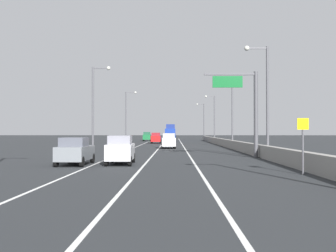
{
  "coord_description": "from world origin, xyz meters",
  "views": [
    {
      "loc": [
        0.01,
        -2.33,
        2.31
      ],
      "look_at": [
        -0.59,
        40.29,
        2.86
      ],
      "focal_mm": 42.72,
      "sensor_mm": 36.0,
      "label": 1
    }
  ],
  "objects_px": {
    "overhead_sign_gantry": "(247,103)",
    "lamp_post_right_fifth": "(203,119)",
    "lamp_post_right_third": "(231,109)",
    "car_white_4": "(169,141)",
    "lamp_post_left_mid": "(95,102)",
    "car_gray_3": "(75,151)",
    "speed_advisory_sign": "(303,142)",
    "lamp_post_right_second": "(265,93)",
    "lamp_post_left_far": "(127,113)",
    "car_red_2": "(156,138)",
    "box_truck": "(170,133)",
    "lamp_post_right_fourth": "(213,115)",
    "car_silver_0": "(120,150)",
    "car_green_1": "(147,137)"
  },
  "relations": [
    {
      "from": "lamp_post_right_fifth",
      "to": "car_white_4",
      "type": "bearing_deg",
      "value": -98.94
    },
    {
      "from": "car_red_2",
      "to": "box_truck",
      "type": "relative_size",
      "value": 0.46
    },
    {
      "from": "box_truck",
      "to": "car_white_4",
      "type": "bearing_deg",
      "value": -89.87
    },
    {
      "from": "speed_advisory_sign",
      "to": "lamp_post_left_mid",
      "type": "bearing_deg",
      "value": 122.92
    },
    {
      "from": "lamp_post_right_second",
      "to": "speed_advisory_sign",
      "type": "bearing_deg",
      "value": -94.56
    },
    {
      "from": "speed_advisory_sign",
      "to": "car_gray_3",
      "type": "xyz_separation_m",
      "value": [
        -13.61,
        6.0,
        -0.82
      ]
    },
    {
      "from": "car_red_2",
      "to": "car_gray_3",
      "type": "relative_size",
      "value": 0.99
    },
    {
      "from": "lamp_post_right_fourth",
      "to": "lamp_post_left_far",
      "type": "xyz_separation_m",
      "value": [
        -17.02,
        -8.57,
        0.0
      ]
    },
    {
      "from": "lamp_post_right_fourth",
      "to": "car_red_2",
      "type": "height_order",
      "value": "lamp_post_right_fourth"
    },
    {
      "from": "lamp_post_left_far",
      "to": "box_truck",
      "type": "distance_m",
      "value": 22.79
    },
    {
      "from": "car_silver_0",
      "to": "car_green_1",
      "type": "distance_m",
      "value": 65.48
    },
    {
      "from": "car_red_2",
      "to": "lamp_post_left_far",
      "type": "bearing_deg",
      "value": -170.62
    },
    {
      "from": "speed_advisory_sign",
      "to": "lamp_post_right_fifth",
      "type": "xyz_separation_m",
      "value": [
        1.05,
        86.55,
        3.88
      ]
    },
    {
      "from": "speed_advisory_sign",
      "to": "lamp_post_right_fifth",
      "type": "height_order",
      "value": "lamp_post_right_fifth"
    },
    {
      "from": "lamp_post_right_second",
      "to": "lamp_post_left_mid",
      "type": "xyz_separation_m",
      "value": [
        -16.99,
        10.86,
        0.0
      ]
    },
    {
      "from": "lamp_post_right_second",
      "to": "lamp_post_left_far",
      "type": "height_order",
      "value": "same"
    },
    {
      "from": "car_red_2",
      "to": "car_silver_0",
      "type": "bearing_deg",
      "value": -90.41
    },
    {
      "from": "lamp_post_right_third",
      "to": "car_red_2",
      "type": "distance_m",
      "value": 20.89
    },
    {
      "from": "lamp_post_right_fifth",
      "to": "lamp_post_left_mid",
      "type": "xyz_separation_m",
      "value": [
        -16.95,
        -61.99,
        0.0
      ]
    },
    {
      "from": "lamp_post_right_second",
      "to": "lamp_post_left_mid",
      "type": "distance_m",
      "value": 20.16
    },
    {
      "from": "overhead_sign_gantry",
      "to": "lamp_post_right_fourth",
      "type": "relative_size",
      "value": 0.77
    },
    {
      "from": "lamp_post_right_second",
      "to": "car_gray_3",
      "type": "xyz_separation_m",
      "value": [
        -14.7,
        -7.7,
        -4.7
      ]
    },
    {
      "from": "lamp_post_right_fifth",
      "to": "lamp_post_left_far",
      "type": "relative_size",
      "value": 1.0
    },
    {
      "from": "overhead_sign_gantry",
      "to": "box_truck",
      "type": "distance_m",
      "value": 61.7
    },
    {
      "from": "lamp_post_right_third",
      "to": "car_white_4",
      "type": "distance_m",
      "value": 11.88
    },
    {
      "from": "lamp_post_right_second",
      "to": "car_green_1",
      "type": "xyz_separation_m",
      "value": [
        -14.19,
        58.23,
        -4.59
      ]
    },
    {
      "from": "lamp_post_right_second",
      "to": "lamp_post_right_fourth",
      "type": "distance_m",
      "value": 48.57
    },
    {
      "from": "lamp_post_right_second",
      "to": "lamp_post_left_far",
      "type": "xyz_separation_m",
      "value": [
        -16.69,
        40.0,
        0.0
      ]
    },
    {
      "from": "overhead_sign_gantry",
      "to": "speed_advisory_sign",
      "type": "distance_m",
      "value": 13.83
    },
    {
      "from": "lamp_post_left_far",
      "to": "box_truck",
      "type": "xyz_separation_m",
      "value": [
        7.95,
        21.01,
        -3.82
      ]
    },
    {
      "from": "car_green_1",
      "to": "car_silver_0",
      "type": "bearing_deg",
      "value": -87.77
    },
    {
      "from": "lamp_post_right_fifth",
      "to": "lamp_post_left_mid",
      "type": "bearing_deg",
      "value": -105.29
    },
    {
      "from": "lamp_post_right_third",
      "to": "car_silver_0",
      "type": "xyz_separation_m",
      "value": [
        -12.15,
        -31.49,
        -4.64
      ]
    },
    {
      "from": "lamp_post_right_second",
      "to": "lamp_post_right_fifth",
      "type": "distance_m",
      "value": 72.85
    },
    {
      "from": "car_white_4",
      "to": "car_green_1",
      "type": "bearing_deg",
      "value": 97.92
    },
    {
      "from": "car_green_1",
      "to": "lamp_post_right_fifth",
      "type": "bearing_deg",
      "value": 45.94
    },
    {
      "from": "lamp_post_left_mid",
      "to": "car_red_2",
      "type": "xyz_separation_m",
      "value": [
        5.68,
        30.03,
        -4.64
      ]
    },
    {
      "from": "overhead_sign_gantry",
      "to": "lamp_post_right_fifth",
      "type": "xyz_separation_m",
      "value": [
        1.49,
        73.05,
        0.92
      ]
    },
    {
      "from": "overhead_sign_gantry",
      "to": "car_white_4",
      "type": "bearing_deg",
      "value": 111.03
    },
    {
      "from": "lamp_post_left_far",
      "to": "lamp_post_right_second",
      "type": "bearing_deg",
      "value": -67.36
    },
    {
      "from": "car_red_2",
      "to": "lamp_post_right_third",
      "type": "bearing_deg",
      "value": -54.58
    },
    {
      "from": "lamp_post_right_fourth",
      "to": "car_silver_0",
      "type": "xyz_separation_m",
      "value": [
        -11.98,
        -55.77,
        -4.64
      ]
    },
    {
      "from": "overhead_sign_gantry",
      "to": "car_white_4",
      "type": "relative_size",
      "value": 1.8
    },
    {
      "from": "lamp_post_left_mid",
      "to": "car_gray_3",
      "type": "bearing_deg",
      "value": -82.96
    },
    {
      "from": "car_gray_3",
      "to": "car_white_4",
      "type": "distance_m",
      "value": 26.65
    },
    {
      "from": "lamp_post_right_fifth",
      "to": "lamp_post_right_fourth",
      "type": "bearing_deg",
      "value": -89.11
    },
    {
      "from": "speed_advisory_sign",
      "to": "car_white_4",
      "type": "distance_m",
      "value": 32.84
    },
    {
      "from": "lamp_post_right_third",
      "to": "car_gray_3",
      "type": "bearing_deg",
      "value": -115.42
    },
    {
      "from": "car_green_1",
      "to": "lamp_post_left_mid",
      "type": "bearing_deg",
      "value": -93.38
    },
    {
      "from": "lamp_post_right_fifth",
      "to": "lamp_post_left_far",
      "type": "bearing_deg",
      "value": -116.86
    }
  ]
}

